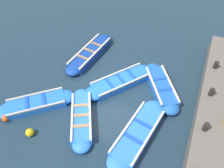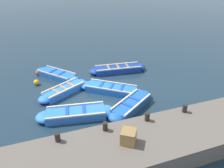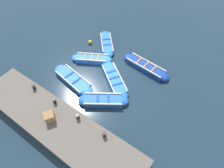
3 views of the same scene
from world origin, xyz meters
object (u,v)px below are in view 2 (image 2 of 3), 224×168
(bollard_mid_south, at_px, (147,117))
(wooden_crate, at_px, (128,137))
(boat_broadside, at_px, (57,75))
(bollard_north, at_px, (58,137))
(boat_bow_out, at_px, (118,69))
(boat_end_of_row, at_px, (64,91))
(buoy_orange_near, at_px, (36,82))
(boat_drifting, at_px, (131,105))
(boat_outer_left, at_px, (76,114))
(boat_mid_row, at_px, (111,89))
(bollard_mid_north, at_px, (105,126))
(buoy_yellow_far, at_px, (101,70))
(bollard_south, at_px, (185,108))
(buoy_white_drifting, at_px, (38,73))

(bollard_mid_south, relative_size, wooden_crate, 0.68)
(boat_broadside, relative_size, bollard_north, 8.75)
(boat_broadside, distance_m, boat_bow_out, 4.02)
(boat_end_of_row, height_order, buoy_orange_near, boat_end_of_row)
(boat_broadside, height_order, wooden_crate, wooden_crate)
(boat_drifting, relative_size, boat_outer_left, 0.83)
(boat_mid_row, bearing_deg, bollard_north, -40.87)
(bollard_north, xyz_separation_m, bollard_mid_south, (0.00, 3.58, 0.00))
(bollard_mid_north, distance_m, buoy_orange_near, 6.67)
(wooden_crate, distance_m, buoy_yellow_far, 7.59)
(boat_bow_out, xyz_separation_m, bollard_south, (6.21, 0.72, 0.80))
(bollard_mid_south, bearing_deg, bollard_south, 90.00)
(boat_bow_out, distance_m, bollard_mid_south, 6.35)
(boat_broadside, distance_m, boat_end_of_row, 2.19)
(wooden_crate, bearing_deg, boat_broadside, -167.54)
(boat_end_of_row, xyz_separation_m, buoy_yellow_far, (-1.92, 2.76, -0.05))
(boat_bow_out, bearing_deg, bollard_mid_south, -9.74)
(buoy_yellow_far, relative_size, buoy_white_drifting, 0.89)
(boat_bow_out, height_order, bollard_north, bollard_north)
(boat_end_of_row, bearing_deg, boat_drifting, 49.08)
(boat_end_of_row, xyz_separation_m, buoy_white_drifting, (-2.91, -1.26, -0.03))
(bollard_mid_south, xyz_separation_m, bollard_south, (0.00, 1.79, 0.00))
(boat_end_of_row, relative_size, buoy_white_drifting, 10.22)
(boat_bow_out, relative_size, buoy_yellow_far, 14.31)
(boat_broadside, xyz_separation_m, boat_end_of_row, (2.19, 0.13, 0.02))
(boat_broadside, relative_size, buoy_orange_near, 9.33)
(bollard_mid_north, distance_m, bollard_south, 3.58)
(boat_bow_out, distance_m, wooden_crate, 7.51)
(boat_outer_left, height_order, boat_bow_out, boat_bow_out)
(boat_broadside, distance_m, boat_outer_left, 4.58)
(boat_broadside, xyz_separation_m, bollard_north, (6.81, -0.67, 0.84))
(boat_mid_row, height_order, bollard_mid_north, bollard_mid_north)
(bollard_south, distance_m, buoy_yellow_far, 6.84)
(bollard_north, xyz_separation_m, buoy_orange_near, (-6.17, -0.61, -0.83))
(boat_end_of_row, relative_size, boat_mid_row, 0.88)
(buoy_orange_near, bearing_deg, boat_drifting, 46.73)
(boat_broadside, relative_size, bollard_mid_north, 8.75)
(boat_drifting, bearing_deg, bollard_south, 37.88)
(buoy_orange_near, xyz_separation_m, buoy_white_drifting, (-1.36, 0.15, -0.01))
(bollard_north, bearing_deg, wooden_crate, 69.40)
(boat_bow_out, bearing_deg, buoy_orange_near, -89.56)
(boat_mid_row, distance_m, buoy_white_drifting, 5.28)
(bollard_mid_south, xyz_separation_m, buoy_white_drifting, (-7.53, -4.03, -0.85))
(boat_broadside, height_order, bollard_south, bollard_south)
(boat_drifting, bearing_deg, boat_end_of_row, -130.92)
(bollard_mid_south, bearing_deg, buoy_yellow_far, -179.88)
(wooden_crate, xyz_separation_m, buoy_orange_near, (-7.06, -2.98, -0.92))
(boat_end_of_row, bearing_deg, buoy_orange_near, -137.71)
(boat_mid_row, xyz_separation_m, boat_bow_out, (-2.31, 1.27, 0.02))
(bollard_mid_north, bearing_deg, boat_outer_left, -161.24)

